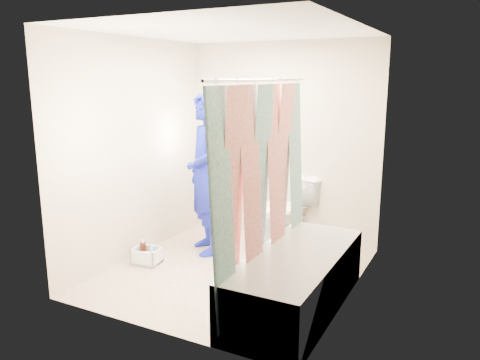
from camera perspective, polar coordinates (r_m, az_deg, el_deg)
The scene contains 14 objects.
floor at distance 4.94m, azimuth -0.84°, elevation -11.13°, with size 2.60×2.60×0.00m, color tan.
ceiling at distance 4.55m, azimuth -0.94°, elevation 17.78°, with size 2.40×2.60×0.02m, color white.
wall_back at distance 5.76m, azimuth 5.27°, elevation 4.63°, with size 2.40×0.02×2.40m, color #B6AC8C.
wall_front at distance 3.53m, azimuth -10.94°, elevation -0.47°, with size 2.40×0.02×2.40m, color #B6AC8C.
wall_left at distance 5.27m, azimuth -12.48°, elevation 3.66°, with size 0.02×2.60×2.40m, color #B6AC8C.
wall_right at distance 4.17m, azimuth 13.78°, elevation 1.37°, with size 0.02×2.60×2.40m, color #B6AC8C.
bathtub at distance 4.16m, azimuth 6.88°, elevation -11.89°, with size 0.70×1.75×0.50m.
curtain_rod at distance 3.92m, azimuth 2.91°, elevation 12.05°, with size 0.02×0.02×1.90m, color silver.
shower_curtain at distance 4.03m, azimuth 2.77°, elevation -1.27°, with size 0.06×1.75×1.80m, color white.
toilet at distance 5.66m, azimuth 5.83°, elevation -3.75°, with size 0.45×0.79×0.81m, color white.
tank_lid at distance 5.55m, azimuth 4.90°, elevation -3.30°, with size 0.50×0.22×0.04m, color white.
tank_internals at distance 5.75m, azimuth 7.11°, elevation 0.51°, with size 0.19×0.11×0.26m.
plumber at distance 5.26m, azimuth -4.19°, elevation 0.70°, with size 0.66×0.44×1.82m, color #1040A4.
cleaning_caddy at distance 5.21m, azimuth -11.20°, elevation -9.14°, with size 0.31×0.27×0.22m.
Camera 1 is at (2.15, -3.99, 1.97)m, focal length 35.00 mm.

